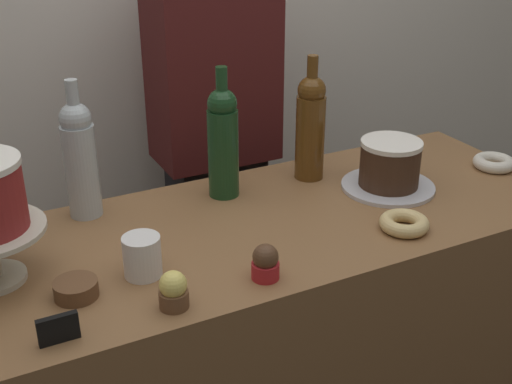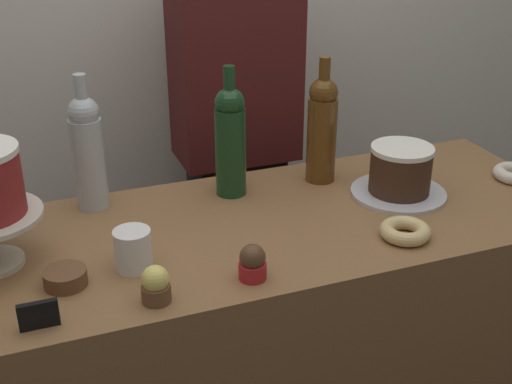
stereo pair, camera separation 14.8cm
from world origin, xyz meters
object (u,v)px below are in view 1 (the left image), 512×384
object	(u,v)px
wine_bottle_green	(224,140)
donut_sugar	(494,163)
wine_bottle_amber	(310,125)
price_sign_chalkboard	(58,329)
cupcake_chocolate	(265,263)
coffee_cup_ceramic	(142,256)
donut_glazed	(404,223)
cupcake_lemon	(173,291)
chocolate_round_cake	(390,163)
cookie_stack	(76,289)
wine_bottle_clear	(80,157)
barista_figure	(215,160)

from	to	relation	value
wine_bottle_green	donut_sugar	distance (m)	0.76
wine_bottle_amber	price_sign_chalkboard	distance (m)	0.85
wine_bottle_green	price_sign_chalkboard	bearing A→B (deg)	-140.81
cupcake_chocolate	price_sign_chalkboard	bearing A→B (deg)	-177.65
wine_bottle_amber	coffee_cup_ceramic	world-z (taller)	wine_bottle_amber
wine_bottle_amber	donut_glazed	size ratio (longest dim) A/B	2.91
cupcake_lemon	price_sign_chalkboard	xyz separation A→B (m)	(-0.21, -0.01, -0.01)
chocolate_round_cake	cookie_stack	distance (m)	0.83
coffee_cup_ceramic	wine_bottle_clear	bearing A→B (deg)	96.34
wine_bottle_green	donut_glazed	distance (m)	0.47
wine_bottle_clear	wine_bottle_green	distance (m)	0.34
wine_bottle_green	price_sign_chalkboard	xyz separation A→B (m)	(-0.50, -0.40, -0.12)
chocolate_round_cake	wine_bottle_clear	bearing A→B (deg)	163.98
chocolate_round_cake	donut_glazed	size ratio (longest dim) A/B	1.37
wine_bottle_clear	donut_sugar	size ratio (longest dim) A/B	2.91
wine_bottle_green	price_sign_chalkboard	world-z (taller)	wine_bottle_green
cupcake_chocolate	wine_bottle_amber	bearing A→B (deg)	49.05
cookie_stack	barista_figure	world-z (taller)	barista_figure
donut_sugar	price_sign_chalkboard	size ratio (longest dim) A/B	1.60
chocolate_round_cake	coffee_cup_ceramic	xyz separation A→B (m)	(-0.69, -0.11, -0.03)
cupcake_lemon	cupcake_chocolate	size ratio (longest dim) A/B	1.00
coffee_cup_ceramic	chocolate_round_cake	bearing A→B (deg)	8.95
cupcake_chocolate	barista_figure	world-z (taller)	barista_figure
cookie_stack	donut_glazed	bearing A→B (deg)	-5.66
price_sign_chalkboard	coffee_cup_ceramic	world-z (taller)	coffee_cup_ceramic
cupcake_lemon	barista_figure	xyz separation A→B (m)	(0.43, 0.79, -0.12)
price_sign_chalkboard	cupcake_chocolate	bearing A→B (deg)	2.35
wine_bottle_amber	coffee_cup_ceramic	size ratio (longest dim) A/B	3.83
coffee_cup_ceramic	donut_glazed	bearing A→B (deg)	-8.48
donut_sugar	donut_glazed	distance (m)	0.47
cupcake_lemon	barista_figure	distance (m)	0.91
coffee_cup_ceramic	barista_figure	world-z (taller)	barista_figure
cookie_stack	coffee_cup_ceramic	bearing A→B (deg)	6.46
coffee_cup_ceramic	cupcake_chocolate	bearing A→B (deg)	-29.87
cupcake_chocolate	cookie_stack	xyz separation A→B (m)	(-0.35, 0.11, -0.02)
cupcake_chocolate	coffee_cup_ceramic	world-z (taller)	coffee_cup_ceramic
cupcake_chocolate	donut_sugar	bearing A→B (deg)	14.04
donut_glazed	coffee_cup_ceramic	bearing A→B (deg)	171.52
wine_bottle_clear	barista_figure	size ratio (longest dim) A/B	0.20
wine_bottle_clear	cupcake_lemon	bearing A→B (deg)	-83.53
wine_bottle_amber	price_sign_chalkboard	bearing A→B (deg)	-151.57
cupcake_lemon	cupcake_chocolate	xyz separation A→B (m)	(0.20, 0.01, 0.00)
wine_bottle_green	cupcake_chocolate	distance (m)	0.41
cupcake_chocolate	price_sign_chalkboard	xyz separation A→B (m)	(-0.41, -0.02, -0.01)
wine_bottle_clear	cupcake_chocolate	bearing A→B (deg)	-60.58
wine_bottle_clear	donut_glazed	distance (m)	0.75
wine_bottle_amber	wine_bottle_green	bearing A→B (deg)	178.93
barista_figure	wine_bottle_clear	bearing A→B (deg)	-144.31
chocolate_round_cake	donut_sugar	distance (m)	0.34
wine_bottle_green	cupcake_chocolate	world-z (taller)	wine_bottle_green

